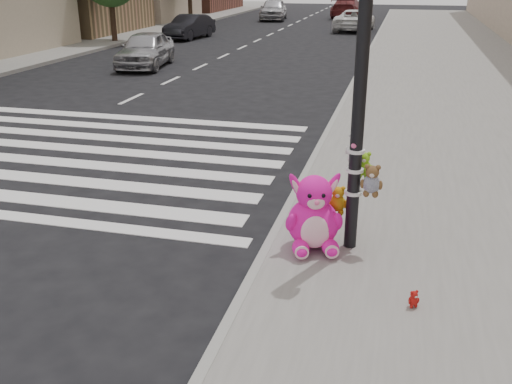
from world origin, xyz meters
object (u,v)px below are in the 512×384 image
(red_teddy, at_px, (414,299))
(car_white_near, at_px, (355,20))
(signal_pole, at_px, (359,124))
(car_dark_far, at_px, (189,27))
(car_silver_far, at_px, (145,49))
(pink_bunny, at_px, (314,218))

(red_teddy, height_order, car_white_near, car_white_near)
(signal_pole, relative_size, car_dark_far, 1.05)
(car_dark_far, bearing_deg, signal_pole, -57.42)
(red_teddy, distance_m, car_dark_far, 27.04)
(signal_pole, distance_m, red_teddy, 2.17)
(car_silver_far, height_order, car_dark_far, car_silver_far)
(car_silver_far, distance_m, car_white_near, 17.08)
(signal_pole, bearing_deg, car_dark_far, 115.20)
(signal_pole, distance_m, car_white_near, 29.58)
(pink_bunny, height_order, car_dark_far, car_dark_far)
(car_dark_far, relative_size, car_white_near, 0.84)
(red_teddy, bearing_deg, signal_pole, 88.12)
(car_silver_far, bearing_deg, pink_bunny, -66.60)
(signal_pole, height_order, pink_bunny, signal_pole)
(red_teddy, relative_size, car_dark_far, 0.05)
(car_silver_far, height_order, car_white_near, car_silver_far)
(pink_bunny, height_order, car_white_near, car_white_near)
(car_dark_far, height_order, car_white_near, car_white_near)
(car_silver_far, bearing_deg, car_white_near, 59.08)
(car_dark_far, bearing_deg, car_silver_far, -72.12)
(red_teddy, xyz_separation_m, car_silver_far, (-9.90, 14.96, 0.43))
(signal_pole, bearing_deg, pink_bunny, -158.93)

